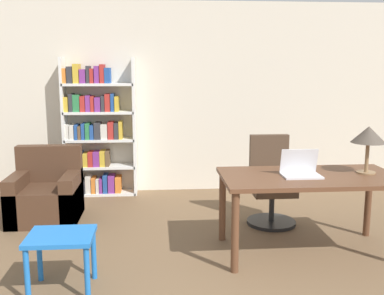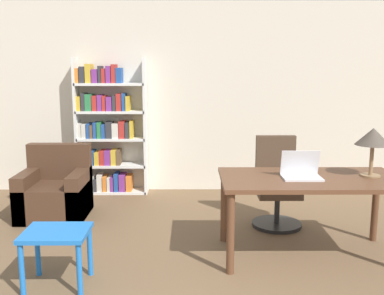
{
  "view_description": "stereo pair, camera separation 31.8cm",
  "coord_description": "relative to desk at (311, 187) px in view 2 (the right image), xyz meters",
  "views": [
    {
      "loc": [
        -0.47,
        -1.94,
        1.79
      ],
      "look_at": [
        -0.13,
        2.32,
        1.02
      ],
      "focal_mm": 42.0,
      "sensor_mm": 36.0,
      "label": 1
    },
    {
      "loc": [
        -0.15,
        -1.96,
        1.79
      ],
      "look_at": [
        -0.13,
        2.32,
        1.02
      ],
      "focal_mm": 42.0,
      "sensor_mm": 36.0,
      "label": 2
    }
  ],
  "objects": [
    {
      "name": "wall_back",
      "position": [
        -0.99,
        2.41,
        0.67
      ],
      "size": [
        8.0,
        0.06,
        2.7
      ],
      "color": "beige",
      "rests_on": "ground_plane"
    },
    {
      "name": "desk",
      "position": [
        0.0,
        0.0,
        0.0
      ],
      "size": [
        1.69,
        0.88,
        0.77
      ],
      "color": "brown",
      "rests_on": "ground_plane"
    },
    {
      "name": "armchair",
      "position": [
        -2.77,
        1.2,
        -0.4
      ],
      "size": [
        0.77,
        0.74,
        0.85
      ],
      "color": "#472D1E",
      "rests_on": "ground_plane"
    },
    {
      "name": "bookshelf",
      "position": [
        -2.31,
        2.22,
        0.22
      ],
      "size": [
        1.0,
        0.28,
        1.92
      ],
      "color": "white",
      "rests_on": "ground_plane"
    },
    {
      "name": "side_table_blue",
      "position": [
        -2.23,
        -0.59,
        -0.29
      ],
      "size": [
        0.52,
        0.44,
        0.48
      ],
      "color": "blue",
      "rests_on": "ground_plane"
    },
    {
      "name": "office_chair",
      "position": [
        -0.14,
        0.89,
        -0.24
      ],
      "size": [
        0.56,
        0.56,
        1.02
      ],
      "color": "black",
      "rests_on": "ground_plane"
    },
    {
      "name": "table_lamp",
      "position": [
        0.57,
        0.04,
        0.46
      ],
      "size": [
        0.33,
        0.33,
        0.46
      ],
      "color": "olive",
      "rests_on": "desk"
    },
    {
      "name": "laptop",
      "position": [
        -0.1,
        -0.01,
        0.15
      ],
      "size": [
        0.36,
        0.24,
        0.25
      ],
      "color": "silver",
      "rests_on": "desk"
    }
  ]
}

